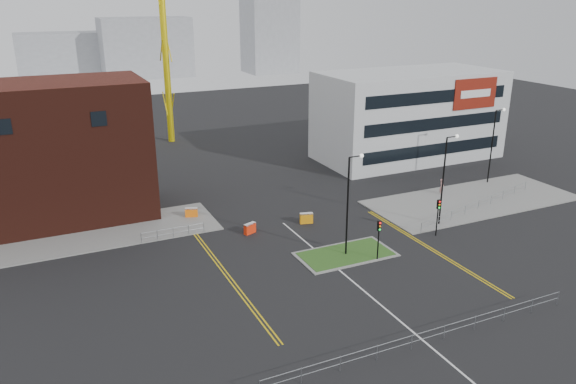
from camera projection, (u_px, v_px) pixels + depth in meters
name	position (u px, v px, depth m)	size (l,w,h in m)	color
ground	(377.00, 302.00, 42.24)	(200.00, 200.00, 0.00)	black
pavement_left	(69.00, 238.00, 53.04)	(28.00, 8.00, 0.12)	slate
pavement_right	(472.00, 200.00, 62.95)	(24.00, 10.00, 0.12)	slate
island_kerb	(346.00, 254.00, 49.86)	(8.60, 4.60, 0.08)	slate
grass_island	(346.00, 254.00, 49.85)	(8.00, 4.00, 0.12)	#274818
brick_building	(22.00, 157.00, 54.72)	(24.20, 10.07, 14.24)	#3F170F
office_block	(408.00, 115.00, 77.93)	(25.00, 12.20, 12.00)	silver
streetlamp_island	(350.00, 197.00, 48.16)	(1.46, 0.36, 9.18)	black
streetlamp_right_near	(445.00, 173.00, 54.65)	(1.46, 0.36, 9.18)	black
streetlamp_right_far	(494.00, 140.00, 67.07)	(1.46, 0.36, 9.18)	black
traffic_light_island	(379.00, 233.00, 48.09)	(0.28, 0.33, 3.65)	black
traffic_light_right	(438.00, 211.00, 52.99)	(0.28, 0.33, 3.65)	black
railing_front	(428.00, 334.00, 36.85)	(24.05, 0.05, 1.10)	gray
railing_left	(173.00, 231.00, 52.98)	(6.05, 0.05, 1.10)	gray
railing_right	(479.00, 203.00, 59.98)	(19.05, 5.05, 1.10)	gray
centre_line	(363.00, 290.00, 43.94)	(0.15, 30.00, 0.01)	silver
yellow_left_a	(221.00, 269.00, 47.19)	(0.12, 24.00, 0.01)	gold
yellow_left_b	(224.00, 269.00, 47.31)	(0.12, 24.00, 0.01)	gold
yellow_right_a	(428.00, 248.00, 51.15)	(0.12, 20.00, 0.01)	gold
yellow_right_b	(431.00, 248.00, 51.27)	(0.12, 20.00, 0.01)	gold
skyline_b	(146.00, 48.00, 154.64)	(24.00, 12.00, 16.00)	gray
skyline_c	(269.00, 23.00, 162.33)	(14.00, 12.00, 28.00)	gray
skyline_d	(74.00, 54.00, 156.68)	(30.00, 12.00, 12.00)	gray
pedestrian	(442.00, 187.00, 64.58)	(0.69, 0.45, 1.88)	tan
barrier_left	(191.00, 212.00, 57.96)	(1.35, 0.82, 1.08)	orange
barrier_mid	(250.00, 228.00, 54.12)	(1.31, 0.84, 1.05)	#FF2F0E
barrier_right	(306.00, 218.00, 56.55)	(1.37, 0.75, 1.10)	orange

